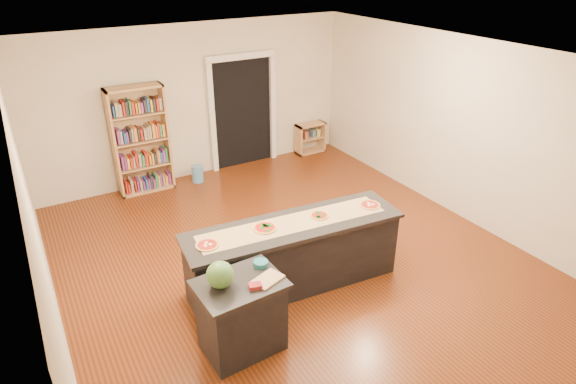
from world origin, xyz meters
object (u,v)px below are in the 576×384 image
waste_bin (198,174)px  watermelon (220,275)px  kitchen_island (294,255)px  side_counter (241,316)px  low_shelf (310,138)px  bookshelf (141,140)px

waste_bin → watermelon: bearing=-107.1°
waste_bin → kitchen_island: bearing=-90.8°
waste_bin → watermelon: size_ratio=1.14×
side_counter → waste_bin: side_counter is taller
kitchen_island → waste_bin: (0.05, 3.57, -0.30)m
low_shelf → waste_bin: size_ratio=2.00×
kitchen_island → watermelon: (-1.24, -0.63, 0.56)m
waste_bin → low_shelf: bearing=3.8°
bookshelf → low_shelf: bookshelf is taller
watermelon → side_counter: bearing=-12.8°
kitchen_island → watermelon: 1.50m
watermelon → kitchen_island: bearing=27.0°
side_counter → watermelon: bearing=164.7°
bookshelf → low_shelf: (3.53, 0.03, -0.63)m
low_shelf → watermelon: size_ratio=2.28×
bookshelf → waste_bin: 1.22m
kitchen_island → bookshelf: size_ratio=1.45×
low_shelf → waste_bin: low_shelf is taller
side_counter → low_shelf: (3.72, 4.42, -0.12)m
bookshelf → low_shelf: 3.58m
bookshelf → kitchen_island: bearing=-76.8°
low_shelf → watermelon: watermelon is taller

